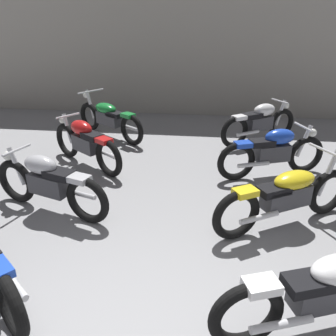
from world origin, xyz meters
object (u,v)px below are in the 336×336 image
at_px(motorcycle_left_row_1, 48,182).
at_px(motorcycle_left_row_2, 86,142).
at_px(motorcycle_right_row_2, 273,151).
at_px(motorcycle_right_row_3, 260,122).
at_px(motorcycle_right_row_1, 287,195).
at_px(motorcycle_left_row_3, 109,118).
at_px(motorcycle_right_row_0, 330,289).

height_order(motorcycle_left_row_1, motorcycle_left_row_2, same).
xyz_separation_m(motorcycle_right_row_2, motorcycle_right_row_3, (-0.01, 1.69, 0.00)).
bearing_deg(motorcycle_right_row_1, motorcycle_right_row_2, 87.80).
bearing_deg(motorcycle_right_row_3, motorcycle_left_row_3, -179.41).
xyz_separation_m(motorcycle_right_row_0, motorcycle_right_row_3, (-0.00, 4.87, 0.01)).
distance_m(motorcycle_right_row_0, motorcycle_right_row_3, 4.87).
relative_size(motorcycle_left_row_3, motorcycle_right_row_1, 0.94).
xyz_separation_m(motorcycle_right_row_1, motorcycle_right_row_3, (0.04, 3.21, 0.01)).
height_order(motorcycle_left_row_3, motorcycle_right_row_1, same).
bearing_deg(motorcycle_left_row_2, motorcycle_right_row_0, -44.52).
height_order(motorcycle_left_row_2, motorcycle_left_row_3, motorcycle_left_row_3).
distance_m(motorcycle_left_row_1, motorcycle_right_row_0, 3.65).
relative_size(motorcycle_left_row_2, motorcycle_right_row_0, 0.79).
relative_size(motorcycle_left_row_1, motorcycle_right_row_3, 1.12).
bearing_deg(motorcycle_left_row_3, motorcycle_right_row_2, -26.52).
bearing_deg(motorcycle_right_row_1, motorcycle_left_row_1, -179.39).
relative_size(motorcycle_right_row_0, motorcycle_right_row_2, 1.10).
xyz_separation_m(motorcycle_left_row_3, motorcycle_right_row_3, (3.31, 0.03, 0.01)).
relative_size(motorcycle_left_row_2, motorcycle_right_row_1, 0.85).
bearing_deg(motorcycle_left_row_2, motorcycle_right_row_3, 26.48).
relative_size(motorcycle_left_row_1, motorcycle_right_row_1, 0.98).
xyz_separation_m(motorcycle_left_row_2, motorcycle_left_row_3, (-0.02, 1.60, -0.01)).
bearing_deg(motorcycle_right_row_2, motorcycle_left_row_1, -154.71).
height_order(motorcycle_left_row_2, motorcycle_right_row_1, motorcycle_right_row_1).
bearing_deg(motorcycle_left_row_2, motorcycle_left_row_3, 90.76).
xyz_separation_m(motorcycle_left_row_2, motorcycle_right_row_3, (3.29, 1.64, 0.00)).
distance_m(motorcycle_left_row_2, motorcycle_right_row_3, 3.67).
bearing_deg(motorcycle_left_row_1, motorcycle_right_row_2, 25.29).
distance_m(motorcycle_left_row_3, motorcycle_right_row_1, 4.55).
distance_m(motorcycle_left_row_1, motorcycle_left_row_3, 3.21).
bearing_deg(motorcycle_left_row_1, motorcycle_right_row_0, -26.48).
bearing_deg(motorcycle_right_row_2, motorcycle_right_row_1, -92.20).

